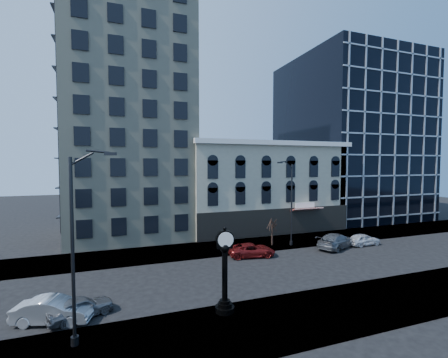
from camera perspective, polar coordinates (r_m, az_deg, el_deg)
name	(u,v)px	position (r m, az deg, el deg)	size (l,w,h in m)	color
ground	(217,277)	(26.42, -1.28, -18.12)	(160.00, 160.00, 0.00)	black
sidewalk_far	(195,250)	(33.70, -5.62, -13.33)	(160.00, 6.00, 0.12)	gray
sidewalk_near	(260,324)	(19.63, 6.79, -25.77)	(160.00, 6.00, 0.12)	gray
cream_tower	(130,90)	(43.49, -17.51, 15.85)	(15.90, 15.40, 42.50)	#BEB999
victorian_row	(262,188)	(44.10, 7.16, -1.64)	(22.60, 11.19, 12.50)	#B8B398
glass_office	(348,139)	(59.66, 22.55, 7.03)	(20.00, 20.15, 28.00)	black
street_clock	(225,273)	(19.75, 0.14, -17.55)	(1.23, 1.23, 5.42)	black
street_lamp_near	(87,195)	(16.83, -24.58, -2.83)	(2.66, 0.43, 10.27)	black
street_lamp_far	(287,181)	(34.52, 11.98, -0.32)	(2.51, 0.91, 9.87)	black
bare_tree_far	(272,220)	(35.18, 9.18, -7.80)	(2.20, 2.20, 3.78)	black
car_near_a	(80,307)	(21.88, -25.71, -21.16)	(1.55, 3.86, 1.32)	#595B60
car_near_b	(54,310)	(22.01, -29.66, -20.87)	(1.57, 4.49, 1.48)	#A5A8AD
car_far_a	(252,250)	(31.54, 5.28, -13.33)	(2.21, 4.79, 1.33)	maroon
car_far_b	(336,241)	(36.64, 20.60, -10.95)	(2.30, 5.65, 1.64)	#595B60
car_far_c	(363,239)	(39.03, 24.99, -10.39)	(1.62, 4.03, 1.37)	silver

